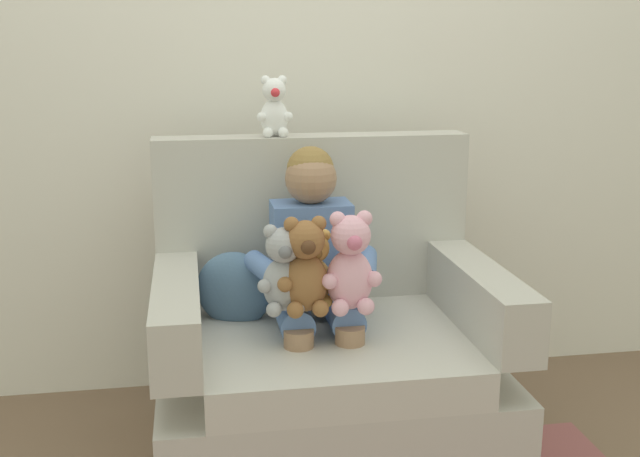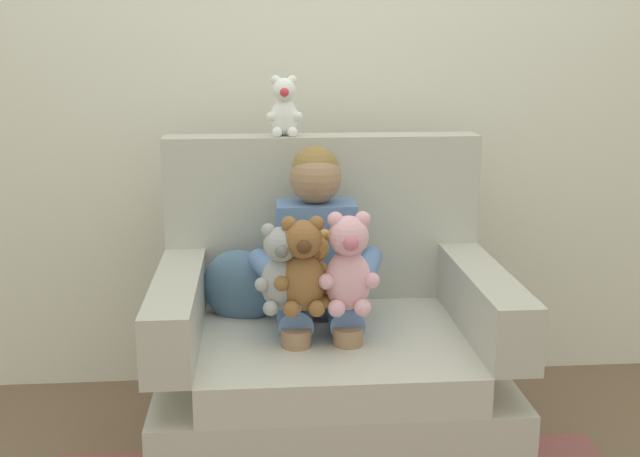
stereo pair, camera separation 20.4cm
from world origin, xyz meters
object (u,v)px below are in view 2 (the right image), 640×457
object	(u,v)px
armchair	(329,360)
plush_grey	(281,270)
plush_pink	(348,266)
plush_white_on_backrest	(284,108)
plush_honey	(314,270)
plush_brown	(303,268)
seated_child	(317,262)
throw_pillow	(240,287)

from	to	relation	value
armchair	plush_grey	size ratio (longest dim) A/B	4.03
plush_pink	plush_white_on_backrest	distance (m)	0.67
plush_honey	plush_brown	world-z (taller)	plush_brown
plush_honey	plush_pink	bearing A→B (deg)	-20.93
seated_child	plush_pink	distance (m)	0.21
seated_child	throw_pillow	xyz separation A→B (m)	(-0.26, 0.09, -0.11)
plush_honey	plush_pink	size ratio (longest dim) A/B	0.77
plush_honey	plush_brown	distance (m)	0.08
plush_honey	plush_brown	xyz separation A→B (m)	(-0.04, -0.07, 0.03)
throw_pillow	plush_brown	bearing A→B (deg)	-55.14
plush_brown	throw_pillow	world-z (taller)	plush_brown
seated_child	plush_honey	bearing A→B (deg)	-97.19
armchair	throw_pillow	distance (m)	0.39
plush_pink	plush_brown	xyz separation A→B (m)	(-0.14, 0.00, -0.01)
armchair	plush_white_on_backrest	xyz separation A→B (m)	(-0.13, 0.30, 0.81)
plush_brown	plush_white_on_backrest	distance (m)	0.65
seated_child	throw_pillow	bearing A→B (deg)	161.69
plush_brown	throw_pillow	xyz separation A→B (m)	(-0.20, 0.28, -0.15)
plush_honey	throw_pillow	distance (m)	0.34
throw_pillow	plush_grey	bearing A→B (deg)	-63.56
plush_grey	plush_brown	xyz separation A→B (m)	(0.06, -0.02, 0.01)
armchair	plush_honey	xyz separation A→B (m)	(-0.06, -0.11, 0.35)
plush_honey	plush_grey	size ratio (longest dim) A/B	0.88
plush_pink	plush_grey	world-z (taller)	plush_pink
plush_pink	plush_white_on_backrest	xyz separation A→B (m)	(-0.17, 0.48, 0.43)
plush_white_on_backrest	seated_child	bearing A→B (deg)	-84.44
seated_child	plush_white_on_backrest	size ratio (longest dim) A/B	3.93
armchair	plush_brown	distance (m)	0.43
seated_child	plush_pink	size ratio (longest dim) A/B	2.64
armchair	plush_brown	bearing A→B (deg)	-119.02
plush_honey	plush_brown	size ratio (longest dim) A/B	0.80
plush_honey	plush_pink	distance (m)	0.13
plush_white_on_backrest	plush_honey	bearing A→B (deg)	-92.28
plush_brown	throw_pillow	size ratio (longest dim) A/B	1.15
armchair	plush_pink	size ratio (longest dim) A/B	3.56
plush_honey	plush_white_on_backrest	bearing A→B (deg)	114.57
plush_honey	plush_grey	distance (m)	0.11
seated_child	plush_honey	world-z (taller)	seated_child
seated_child	plush_grey	bearing A→B (deg)	-123.24
armchair	throw_pillow	xyz separation A→B (m)	(-0.29, 0.11, 0.23)
plush_brown	throw_pillow	distance (m)	0.38
plush_grey	plush_white_on_backrest	xyz separation A→B (m)	(0.03, 0.46, 0.45)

